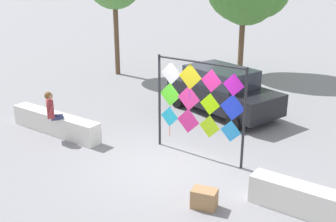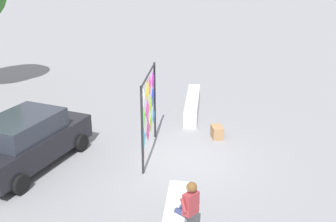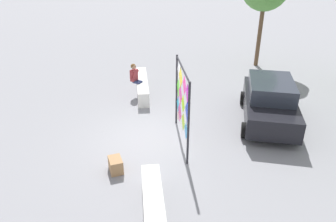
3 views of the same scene
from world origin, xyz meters
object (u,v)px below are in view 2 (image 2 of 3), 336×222
at_px(kite_display_rack, 149,107).
at_px(cardboard_box_large, 217,132).
at_px(parked_car, 26,140).
at_px(seated_vendor, 187,205).

height_order(kite_display_rack, cardboard_box_large, kite_display_rack).
bearing_deg(parked_car, kite_display_rack, -72.12).
bearing_deg(seated_vendor, cardboard_box_large, -7.17).
bearing_deg(parked_car, cardboard_box_large, -65.32).
xyz_separation_m(kite_display_rack, seated_vendor, (-4.16, -1.46, -0.74)).
height_order(seated_vendor, parked_car, parked_car).
distance_m(seated_vendor, parked_car, 5.84).
distance_m(parked_car, cardboard_box_large, 6.31).
relative_size(seated_vendor, cardboard_box_large, 2.76).
relative_size(kite_display_rack, seated_vendor, 1.81).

